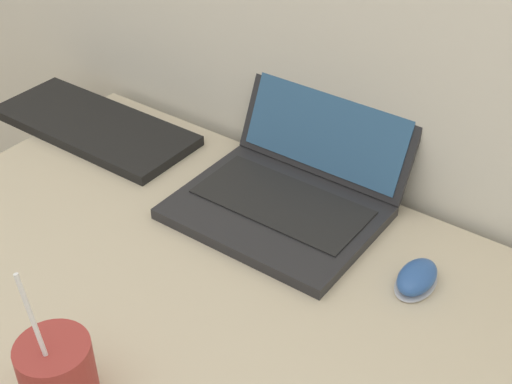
# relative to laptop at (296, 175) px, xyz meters

# --- Properties ---
(laptop) EXTENTS (0.34, 0.35, 0.24)m
(laptop) POSITION_rel_laptop_xyz_m (0.00, 0.00, 0.00)
(laptop) COLOR #232326
(laptop) RESTS_ON desk
(drink_cup) EXTENTS (0.09, 0.09, 0.22)m
(drink_cup) POSITION_rel_laptop_xyz_m (0.00, -0.54, 0.00)
(drink_cup) COLOR #9E332D
(drink_cup) RESTS_ON desk
(computer_mouse) EXTENTS (0.06, 0.09, 0.03)m
(computer_mouse) POSITION_rel_laptop_xyz_m (0.27, -0.07, -0.04)
(computer_mouse) COLOR #B2B2B7
(computer_mouse) RESTS_ON desk
(external_keyboard) EXTENTS (0.44, 0.18, 0.02)m
(external_keyboard) POSITION_rel_laptop_xyz_m (-0.46, -0.04, -0.04)
(external_keyboard) COLOR black
(external_keyboard) RESTS_ON desk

